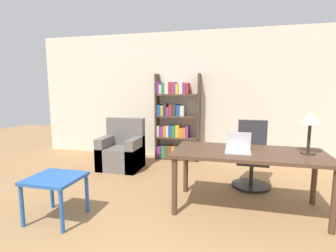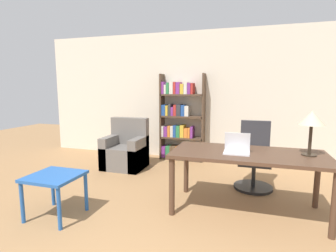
{
  "view_description": "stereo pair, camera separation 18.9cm",
  "coord_description": "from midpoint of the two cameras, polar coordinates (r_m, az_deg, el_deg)",
  "views": [
    {
      "loc": [
        0.46,
        -1.05,
        1.53
      ],
      "look_at": [
        -0.44,
        2.45,
        1.0
      ],
      "focal_mm": 28.0,
      "sensor_mm": 36.0,
      "label": 1
    },
    {
      "loc": [
        0.64,
        -1.0,
        1.53
      ],
      "look_at": [
        -0.44,
        2.45,
        1.0
      ],
      "focal_mm": 28.0,
      "sensor_mm": 36.0,
      "label": 2
    }
  ],
  "objects": [
    {
      "name": "bookshelf",
      "position": [
        5.57,
        0.52,
        0.78
      ],
      "size": [
        0.94,
        0.28,
        1.82
      ],
      "color": "#4C3828",
      "rests_on": "ground_plane"
    },
    {
      "name": "table_lamp",
      "position": [
        3.45,
        27.25,
        1.4
      ],
      "size": [
        0.29,
        0.29,
        0.52
      ],
      "color": "#2D2319",
      "rests_on": "desk"
    },
    {
      "name": "laptop",
      "position": [
        3.3,
        13.43,
        -4.63
      ],
      "size": [
        0.3,
        0.23,
        0.24
      ],
      "color": "silver",
      "rests_on": "desk"
    },
    {
      "name": "side_table_blue",
      "position": [
        3.39,
        -24.86,
        -11.3
      ],
      "size": [
        0.58,
        0.56,
        0.52
      ],
      "color": "#2356A3",
      "rests_on": "ground_plane"
    },
    {
      "name": "armchair",
      "position": [
        5.11,
        -11.1,
        -5.57
      ],
      "size": [
        0.75,
        0.66,
        0.95
      ],
      "color": "#66605B",
      "rests_on": "ground_plane"
    },
    {
      "name": "wall_back",
      "position": [
        5.58,
        8.85,
        6.38
      ],
      "size": [
        8.0,
        0.06,
        2.7
      ],
      "color": "beige",
      "rests_on": "ground_plane"
    },
    {
      "name": "desk",
      "position": [
        3.39,
        15.6,
        -6.81
      ],
      "size": [
        1.83,
        0.86,
        0.75
      ],
      "color": "#4C3323",
      "rests_on": "ground_plane"
    },
    {
      "name": "office_chair",
      "position": [
        4.29,
        16.56,
        -6.74
      ],
      "size": [
        0.58,
        0.58,
        1.03
      ],
      "color": "black",
      "rests_on": "ground_plane"
    }
  ]
}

